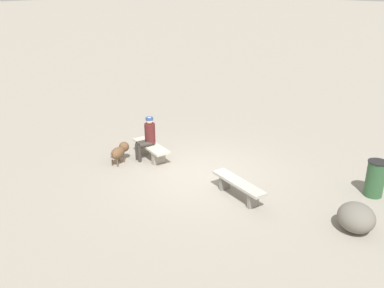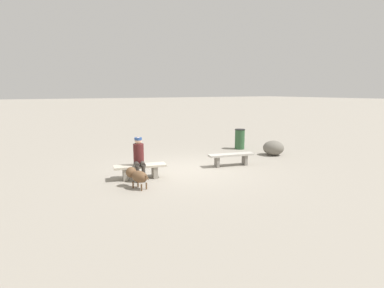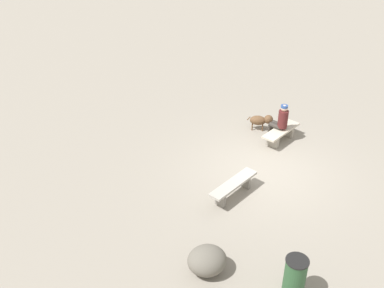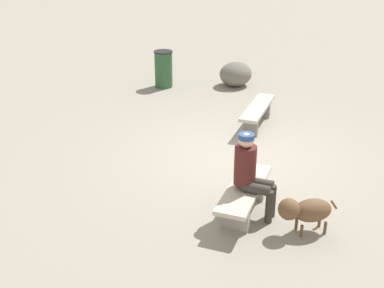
{
  "view_description": "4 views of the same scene",
  "coord_description": "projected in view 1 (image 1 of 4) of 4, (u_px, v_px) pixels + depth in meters",
  "views": [
    {
      "loc": [
        -7.16,
        7.7,
        5.09
      ],
      "look_at": [
        0.91,
        -0.62,
        0.5
      ],
      "focal_mm": 38.86,
      "sensor_mm": 36.0,
      "label": 1
    },
    {
      "loc": [
        5.09,
        9.02,
        2.71
      ],
      "look_at": [
        -0.17,
        -0.11,
        0.88
      ],
      "focal_mm": 28.65,
      "sensor_mm": 36.0,
      "label": 2
    },
    {
      "loc": [
        -10.44,
        -3.43,
        7.41
      ],
      "look_at": [
        -0.83,
        2.01,
        0.76
      ],
      "focal_mm": 40.99,
      "sensor_mm": 36.0,
      "label": 3
    },
    {
      "loc": [
        8.4,
        0.34,
        4.09
      ],
      "look_at": [
        1.12,
        -0.7,
        0.74
      ],
      "focal_mm": 47.15,
      "sensor_mm": 36.0,
      "label": 4
    }
  ],
  "objects": [
    {
      "name": "trash_bin",
      "position": [
        375.0,
        179.0,
        10.36
      ],
      "size": [
        0.48,
        0.48,
        0.94
      ],
      "color": "#2D5633",
      "rests_on": "ground"
    },
    {
      "name": "seated_person",
      "position": [
        147.0,
        135.0,
        12.43
      ],
      "size": [
        0.42,
        0.63,
        1.31
      ],
      "rotation": [
        0.0,
        0.0,
        -0.25
      ],
      "color": "#511E1E",
      "rests_on": "ground"
    },
    {
      "name": "dog",
      "position": [
        120.0,
        151.0,
        12.29
      ],
      "size": [
        0.53,
        0.84,
        0.57
      ],
      "rotation": [
        0.0,
        0.0,
        5.07
      ],
      "color": "brown",
      "rests_on": "ground"
    },
    {
      "name": "ground",
      "position": [
        200.0,
        176.0,
        11.66
      ],
      "size": [
        210.0,
        210.0,
        0.06
      ],
      "primitive_type": "cube",
      "color": "gray"
    },
    {
      "name": "boulder",
      "position": [
        356.0,
        217.0,
        8.96
      ],
      "size": [
        1.18,
        1.17,
        0.62
      ],
      "primitive_type": "ellipsoid",
      "rotation": [
        0.0,
        0.0,
        5.51
      ],
      "color": "#6B665B",
      "rests_on": "ground"
    },
    {
      "name": "bench_left",
      "position": [
        238.0,
        185.0,
        10.29
      ],
      "size": [
        1.73,
        0.72,
        0.45
      ],
      "rotation": [
        0.0,
        0.0,
        -0.22
      ],
      "color": "gray",
      "rests_on": "ground"
    },
    {
      "name": "bench_right",
      "position": [
        151.0,
        149.0,
        12.61
      ],
      "size": [
        1.67,
        0.79,
        0.44
      ],
      "rotation": [
        0.0,
        0.0,
        -0.22
      ],
      "color": "gray",
      "rests_on": "ground"
    }
  ]
}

